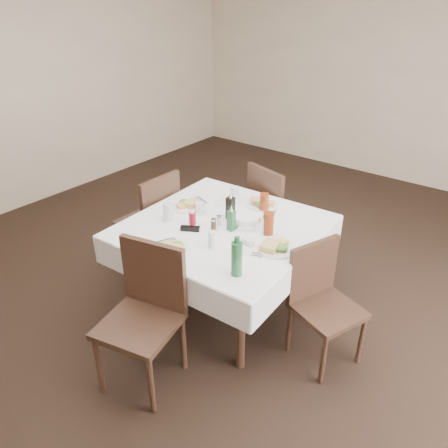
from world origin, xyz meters
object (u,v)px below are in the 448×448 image
object	(u,v)px
chair_east	(321,295)
water_e	(266,225)
chair_south	(146,306)
ketchup_bottle	(192,218)
oil_cruet_dark	(230,207)
chair_north	(273,207)
water_n	(235,195)
bread_basket	(246,220)
water_s	(213,239)
dining_table	(223,234)
coffee_mug	(200,208)
chair_west	(154,216)
water_w	(168,212)
oil_cruet_green	(231,219)
green_bottle	(237,258)

from	to	relation	value
chair_east	water_e	distance (m)	0.63
chair_south	ketchup_bottle	size ratio (longest dim) A/B	8.46
ketchup_bottle	oil_cruet_dark	bearing A→B (deg)	55.95
chair_north	water_n	bearing A→B (deg)	-99.05
ketchup_bottle	bread_basket	bearing A→B (deg)	36.92
water_s	ketchup_bottle	xyz separation A→B (m)	(-0.34, 0.16, -0.01)
dining_table	coffee_mug	distance (m)	0.31
chair_north	chair_east	size ratio (longest dim) A/B	1.10
chair_west	water_e	bearing A→B (deg)	1.95
water_e	water_w	bearing A→B (deg)	-157.44
chair_west	coffee_mug	size ratio (longest dim) A/B	7.56
dining_table	water_e	bearing A→B (deg)	16.46
chair_south	chair_west	size ratio (longest dim) A/B	1.03
water_w	bread_basket	xyz separation A→B (m)	(0.52, 0.31, -0.04)
oil_cruet_green	dining_table	bearing A→B (deg)	165.23
chair_west	oil_cruet_dark	size ratio (longest dim) A/B	4.13
chair_north	chair_west	xyz separation A→B (m)	(-0.75, -0.82, -0.00)
bread_basket	green_bottle	xyz separation A→B (m)	(0.34, -0.58, 0.08)
chair_east	water_e	bearing A→B (deg)	169.86
water_e	ketchup_bottle	size ratio (longest dim) A/B	1.12
dining_table	bread_basket	size ratio (longest dim) A/B	6.33
chair_west	water_e	distance (m)	1.21
chair_north	chair_west	bearing A→B (deg)	-132.38
ketchup_bottle	coffee_mug	size ratio (longest dim) A/B	0.92
oil_cruet_green	green_bottle	xyz separation A→B (m)	(0.38, -0.44, 0.03)
chair_south	chair_east	bearing A→B (deg)	47.42
chair_west	oil_cruet_dark	xyz separation A→B (m)	(0.82, 0.07, 0.32)
dining_table	water_w	size ratio (longest dim) A/B	10.02
water_s	water_w	size ratio (longest dim) A/B	0.82
chair_south	water_n	xyz separation A→B (m)	(-0.23, 1.25, 0.27)
dining_table	chair_north	xyz separation A→B (m)	(-0.10, 0.88, -0.14)
oil_cruet_dark	oil_cruet_green	size ratio (longest dim) A/B	1.11
oil_cruet_dark	green_bottle	bearing A→B (deg)	-49.75
water_w	green_bottle	bearing A→B (deg)	-17.15
oil_cruet_dark	green_bottle	world-z (taller)	green_bottle
chair_west	bread_basket	xyz separation A→B (m)	(0.98, 0.06, 0.26)
oil_cruet_green	ketchup_bottle	bearing A→B (deg)	-159.68
water_e	ketchup_bottle	distance (m)	0.57
coffee_mug	water_e	bearing A→B (deg)	4.33
oil_cruet_green	ketchup_bottle	world-z (taller)	oil_cruet_green
chair_east	bread_basket	xyz separation A→B (m)	(-0.72, 0.11, 0.30)
chair_west	ketchup_bottle	world-z (taller)	chair_west
water_e	dining_table	bearing A→B (deg)	-163.54
chair_west	oil_cruet_green	bearing A→B (deg)	-4.91
water_n	oil_cruet_green	xyz separation A→B (m)	(0.27, -0.41, 0.02)
water_s	water_e	xyz separation A→B (m)	(0.18, 0.39, 0.01)
chair_east	oil_cruet_green	bearing A→B (deg)	-178.03
ketchup_bottle	water_s	bearing A→B (deg)	-25.96
oil_cruet_dark	coffee_mug	distance (m)	0.27
dining_table	water_s	xyz separation A→B (m)	(0.14, -0.30, 0.14)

